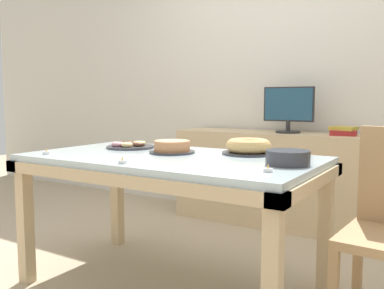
{
  "coord_description": "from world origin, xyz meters",
  "views": [
    {
      "loc": [
        1.34,
        -1.93,
        1.07
      ],
      "look_at": [
        0.09,
        0.08,
        0.81
      ],
      "focal_mm": 40.0,
      "sensor_mm": 36.0,
      "label": 1
    }
  ],
  "objects_px": {
    "cake_golden_bundt": "(248,147)",
    "plate_stack": "(288,158)",
    "pastry_platter": "(130,146)",
    "tealight_near_cakes": "(175,146)",
    "book_stack": "(344,131)",
    "cake_chocolate_round": "(172,147)",
    "computer_monitor": "(288,110)",
    "tealight_near_front": "(122,162)",
    "tealight_right_edge": "(268,170)",
    "tealight_left_edge": "(46,153)"
  },
  "relations": [
    {
      "from": "book_stack",
      "to": "tealight_left_edge",
      "type": "distance_m",
      "value": 2.18
    },
    {
      "from": "tealight_near_cakes",
      "to": "tealight_near_front",
      "type": "distance_m",
      "value": 0.72
    },
    {
      "from": "book_stack",
      "to": "plate_stack",
      "type": "relative_size",
      "value": 1.0
    },
    {
      "from": "tealight_right_edge",
      "to": "tealight_near_front",
      "type": "distance_m",
      "value": 0.71
    },
    {
      "from": "cake_chocolate_round",
      "to": "cake_golden_bundt",
      "type": "bearing_deg",
      "value": 25.24
    },
    {
      "from": "tealight_left_edge",
      "to": "cake_golden_bundt",
      "type": "bearing_deg",
      "value": 32.48
    },
    {
      "from": "computer_monitor",
      "to": "cake_chocolate_round",
      "type": "relative_size",
      "value": 1.61
    },
    {
      "from": "book_stack",
      "to": "cake_chocolate_round",
      "type": "xyz_separation_m",
      "value": [
        -0.65,
        -1.38,
        -0.03
      ]
    },
    {
      "from": "plate_stack",
      "to": "tealight_right_edge",
      "type": "distance_m",
      "value": 0.24
    },
    {
      "from": "plate_stack",
      "to": "pastry_platter",
      "type": "bearing_deg",
      "value": 172.24
    },
    {
      "from": "computer_monitor",
      "to": "plate_stack",
      "type": "xyz_separation_m",
      "value": [
        0.51,
        -1.46,
        -0.19
      ]
    },
    {
      "from": "cake_chocolate_round",
      "to": "cake_golden_bundt",
      "type": "distance_m",
      "value": 0.44
    },
    {
      "from": "computer_monitor",
      "to": "tealight_left_edge",
      "type": "xyz_separation_m",
      "value": [
        -0.78,
        -1.8,
        -0.21
      ]
    },
    {
      "from": "tealight_right_edge",
      "to": "plate_stack",
      "type": "bearing_deg",
      "value": 88.9
    },
    {
      "from": "tealight_right_edge",
      "to": "tealight_near_cakes",
      "type": "relative_size",
      "value": 1.0
    },
    {
      "from": "cake_golden_bundt",
      "to": "plate_stack",
      "type": "relative_size",
      "value": 1.43
    },
    {
      "from": "book_stack",
      "to": "cake_chocolate_round",
      "type": "distance_m",
      "value": 1.53
    },
    {
      "from": "pastry_platter",
      "to": "tealight_near_cakes",
      "type": "bearing_deg",
      "value": 36.32
    },
    {
      "from": "book_stack",
      "to": "pastry_platter",
      "type": "distance_m",
      "value": 1.66
    },
    {
      "from": "pastry_platter",
      "to": "plate_stack",
      "type": "height_order",
      "value": "plate_stack"
    },
    {
      "from": "book_stack",
      "to": "cake_golden_bundt",
      "type": "relative_size",
      "value": 0.7
    },
    {
      "from": "cake_golden_bundt",
      "to": "plate_stack",
      "type": "xyz_separation_m",
      "value": [
        0.33,
        -0.27,
        -0.01
      ]
    },
    {
      "from": "tealight_near_cakes",
      "to": "pastry_platter",
      "type": "bearing_deg",
      "value": -143.68
    },
    {
      "from": "cake_chocolate_round",
      "to": "cake_golden_bundt",
      "type": "xyz_separation_m",
      "value": [
        0.4,
        0.19,
        0.01
      ]
    },
    {
      "from": "pastry_platter",
      "to": "tealight_near_cakes",
      "type": "xyz_separation_m",
      "value": [
        0.23,
        0.17,
        -0.0
      ]
    },
    {
      "from": "cake_golden_bundt",
      "to": "plate_stack",
      "type": "height_order",
      "value": "cake_golden_bundt"
    },
    {
      "from": "book_stack",
      "to": "tealight_right_edge",
      "type": "height_order",
      "value": "book_stack"
    },
    {
      "from": "book_stack",
      "to": "pastry_platter",
      "type": "xyz_separation_m",
      "value": [
        -1.03,
        -1.31,
        -0.05
      ]
    },
    {
      "from": "tealight_near_cakes",
      "to": "computer_monitor",
      "type": "bearing_deg",
      "value": 72.77
    },
    {
      "from": "computer_monitor",
      "to": "plate_stack",
      "type": "height_order",
      "value": "computer_monitor"
    },
    {
      "from": "book_stack",
      "to": "tealight_near_cakes",
      "type": "bearing_deg",
      "value": -124.9
    },
    {
      "from": "computer_monitor",
      "to": "cake_chocolate_round",
      "type": "xyz_separation_m",
      "value": [
        -0.21,
        -1.38,
        -0.19
      ]
    },
    {
      "from": "computer_monitor",
      "to": "book_stack",
      "type": "distance_m",
      "value": 0.47
    },
    {
      "from": "tealight_left_edge",
      "to": "tealight_near_cakes",
      "type": "relative_size",
      "value": 1.0
    },
    {
      "from": "computer_monitor",
      "to": "tealight_right_edge",
      "type": "xyz_separation_m",
      "value": [
        0.51,
        -1.69,
        -0.21
      ]
    },
    {
      "from": "computer_monitor",
      "to": "tealight_near_cakes",
      "type": "xyz_separation_m",
      "value": [
        -0.35,
        -1.14,
        -0.21
      ]
    },
    {
      "from": "tealight_near_cakes",
      "to": "tealight_near_front",
      "type": "xyz_separation_m",
      "value": [
        0.17,
        -0.7,
        0.0
      ]
    },
    {
      "from": "plate_stack",
      "to": "tealight_right_edge",
      "type": "height_order",
      "value": "plate_stack"
    },
    {
      "from": "computer_monitor",
      "to": "tealight_near_front",
      "type": "xyz_separation_m",
      "value": [
        -0.18,
        -1.84,
        -0.21
      ]
    },
    {
      "from": "computer_monitor",
      "to": "tealight_near_front",
      "type": "distance_m",
      "value": 1.86
    },
    {
      "from": "plate_stack",
      "to": "tealight_left_edge",
      "type": "xyz_separation_m",
      "value": [
        -1.29,
        -0.35,
        -0.02
      ]
    },
    {
      "from": "tealight_left_edge",
      "to": "tealight_near_cakes",
      "type": "bearing_deg",
      "value": 57.36
    },
    {
      "from": "cake_chocolate_round",
      "to": "pastry_platter",
      "type": "distance_m",
      "value": 0.38
    },
    {
      "from": "cake_golden_bundt",
      "to": "pastry_platter",
      "type": "height_order",
      "value": "cake_golden_bundt"
    },
    {
      "from": "cake_chocolate_round",
      "to": "tealight_right_edge",
      "type": "bearing_deg",
      "value": -23.85
    },
    {
      "from": "tealight_left_edge",
      "to": "tealight_near_front",
      "type": "bearing_deg",
      "value": -3.49
    },
    {
      "from": "cake_golden_bundt",
      "to": "tealight_right_edge",
      "type": "bearing_deg",
      "value": -57.53
    },
    {
      "from": "computer_monitor",
      "to": "plate_stack",
      "type": "relative_size",
      "value": 2.02
    },
    {
      "from": "cake_chocolate_round",
      "to": "tealight_near_cakes",
      "type": "bearing_deg",
      "value": 121.21
    },
    {
      "from": "book_stack",
      "to": "cake_chocolate_round",
      "type": "relative_size",
      "value": 0.79
    }
  ]
}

